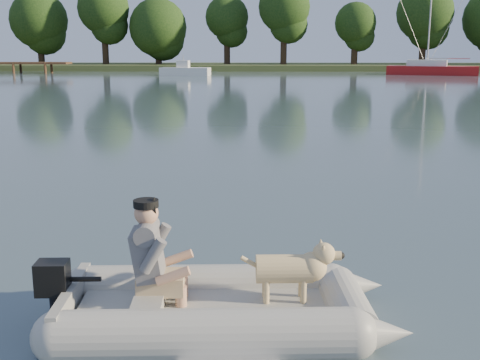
{
  "coord_description": "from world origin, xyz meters",
  "views": [
    {
      "loc": [
        0.34,
        -5.56,
        2.5
      ],
      "look_at": [
        0.18,
        2.28,
        0.75
      ],
      "focal_mm": 45.0,
      "sensor_mm": 36.0,
      "label": 1
    }
  ],
  "objects_px": {
    "dinghy": "(220,270)",
    "dog": "(284,274)",
    "man": "(150,250)",
    "sailboat": "(431,70)",
    "motorboat": "(185,65)"
  },
  "relations": [
    {
      "from": "dinghy",
      "to": "dog",
      "type": "relative_size",
      "value": 4.86
    },
    {
      "from": "man",
      "to": "sailboat",
      "type": "distance_m",
      "value": 52.63
    },
    {
      "from": "man",
      "to": "sailboat",
      "type": "bearing_deg",
      "value": 68.64
    },
    {
      "from": "dinghy",
      "to": "dog",
      "type": "xyz_separation_m",
      "value": [
        0.58,
        0.07,
        -0.06
      ]
    },
    {
      "from": "dog",
      "to": "sailboat",
      "type": "xyz_separation_m",
      "value": [
        15.75,
        49.77,
        -0.0
      ]
    },
    {
      "from": "man",
      "to": "dog",
      "type": "relative_size",
      "value": 1.16
    },
    {
      "from": "dinghy",
      "to": "motorboat",
      "type": "relative_size",
      "value": 0.92
    },
    {
      "from": "motorboat",
      "to": "sailboat",
      "type": "height_order",
      "value": "sailboat"
    },
    {
      "from": "man",
      "to": "sailboat",
      "type": "xyz_separation_m",
      "value": [
        16.97,
        49.82,
        -0.23
      ]
    },
    {
      "from": "motorboat",
      "to": "sailboat",
      "type": "bearing_deg",
      "value": 11.81
    },
    {
      "from": "motorboat",
      "to": "dinghy",
      "type": "bearing_deg",
      "value": -75.68
    },
    {
      "from": "dog",
      "to": "motorboat",
      "type": "bearing_deg",
      "value": 94.73
    },
    {
      "from": "dinghy",
      "to": "man",
      "type": "xyz_separation_m",
      "value": [
        -0.63,
        0.02,
        0.17
      ]
    },
    {
      "from": "man",
      "to": "dinghy",
      "type": "bearing_deg",
      "value": -4.24
    },
    {
      "from": "dinghy",
      "to": "sailboat",
      "type": "relative_size",
      "value": 0.38
    }
  ]
}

